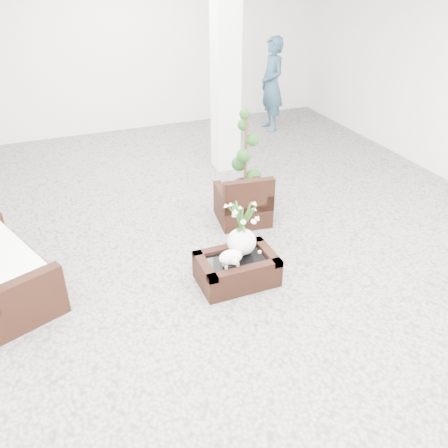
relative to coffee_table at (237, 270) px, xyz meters
name	(u,v)px	position (x,y,z in m)	size (l,w,h in m)	color
ground	(221,263)	(-0.03, 0.41, -0.16)	(11.00, 11.00, 0.00)	gray
column	(226,67)	(1.17, 3.21, 1.59)	(0.40, 0.40, 3.50)	white
coffee_table	(237,270)	(0.00, 0.00, 0.00)	(0.90, 0.60, 0.31)	black
sheep_figurine	(231,258)	(-0.12, -0.10, 0.26)	(0.28, 0.23, 0.21)	white
planter_narcissus	(242,224)	(0.10, 0.10, 0.56)	(0.44, 0.44, 0.80)	white
tealight	(260,252)	(0.30, 0.02, 0.17)	(0.04, 0.04, 0.03)	white
armchair	(243,196)	(0.66, 1.32, 0.22)	(0.70, 0.68, 0.75)	black
topiary	(246,154)	(1.03, 2.06, 0.53)	(0.37, 0.37, 1.38)	#1B4315
shopper	(272,84)	(2.85, 4.76, 0.80)	(0.70, 0.46, 1.92)	#2C4D62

